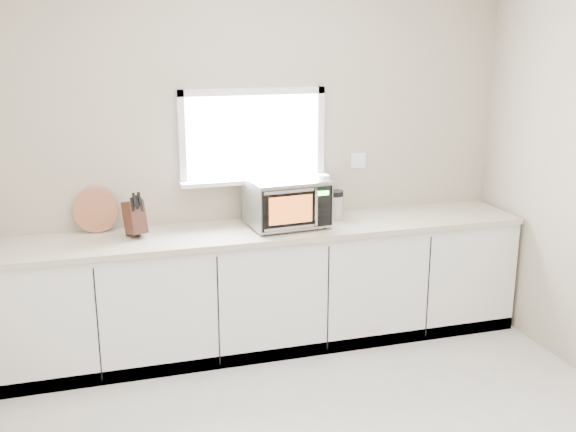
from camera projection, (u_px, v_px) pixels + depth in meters
name	position (u px, v px, depth m)	size (l,w,h in m)	color
back_wall	(253.00, 161.00, 5.04)	(4.00, 0.17, 2.70)	#B39F8E
cabinets	(264.00, 290.00, 5.00)	(3.92, 0.60, 0.88)	white
countertop	(264.00, 231.00, 4.87)	(3.92, 0.64, 0.04)	#BBB39A
microwave	(287.00, 202.00, 4.87)	(0.58, 0.47, 0.35)	black
knife_block	(135.00, 217.00, 4.64)	(0.17, 0.24, 0.32)	#402017
cutting_board	(96.00, 211.00, 4.74)	(0.31, 0.31, 0.02)	#AC6642
coffee_grinder	(335.00, 205.00, 5.09)	(0.14, 0.14, 0.22)	#A8AAAF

